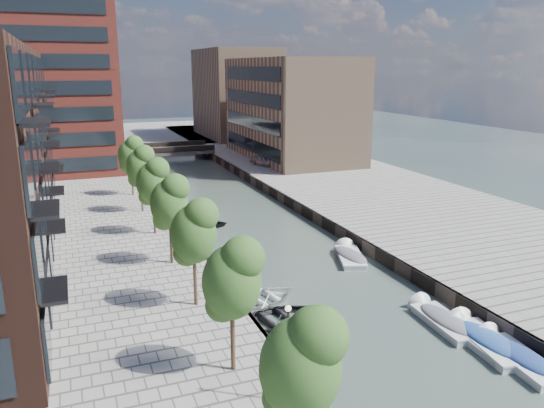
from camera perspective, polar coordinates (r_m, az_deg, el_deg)
water at (r=52.74m, az=-4.65°, el=-0.68°), size 300.00×300.00×0.00m
quay_right at (r=59.03m, az=10.38°, el=1.28°), size 20.00×140.00×1.00m
quay_wall_left at (r=51.28m, az=-11.20°, el=-0.78°), size 0.25×140.00×1.00m
quay_wall_right at (r=54.60m, az=1.48°, el=0.44°), size 0.25×140.00×1.00m
far_closure at (r=110.57m, az=-13.72°, el=7.23°), size 80.00×40.00×1.00m
tower at (r=73.90m, az=-24.13°, el=15.03°), size 18.00×18.00×30.00m
tan_block_near at (r=77.29m, az=2.01°, el=10.23°), size 12.00×25.00×14.00m
tan_block_far at (r=101.59m, az=-3.90°, el=11.81°), size 12.00×20.00×16.00m
bridge at (r=83.03m, az=-11.08°, el=5.68°), size 13.00×6.00×1.30m
tree_0 at (r=16.47m, az=3.06°, el=-16.54°), size 2.50×2.50×5.95m
tree_1 at (r=22.36m, az=-4.38°, el=-7.84°), size 2.50×2.50×5.95m
tree_2 at (r=28.75m, az=-8.47°, el=-2.81°), size 2.50×2.50×5.95m
tree_3 at (r=35.37m, az=-11.03°, el=0.37°), size 2.50×2.50×5.95m
tree_4 at (r=42.11m, az=-12.77°, el=2.54°), size 2.50×2.50×5.95m
tree_5 at (r=48.93m, az=-14.04°, el=4.11°), size 2.50×2.50×5.95m
tree_6 at (r=55.79m, az=-15.00°, el=5.29°), size 2.50×2.50×5.95m
lamp_0 at (r=20.99m, az=1.71°, el=-14.82°), size 0.24×0.24×4.12m
lamp_1 at (r=35.14m, az=-8.50°, el=-2.65°), size 0.24×0.24×4.12m
lamp_2 at (r=50.41m, az=-12.60°, el=2.41°), size 0.24×0.24×4.12m
sloop_1 at (r=30.09m, az=0.16°, el=-12.77°), size 5.80×4.74×1.05m
sloop_2 at (r=37.59m, az=-5.55°, el=-7.07°), size 5.91×5.08×1.03m
sloop_3 at (r=32.52m, az=-1.08°, el=-10.58°), size 5.66×4.70×1.01m
sloop_4 at (r=47.43m, az=-7.71°, el=-2.51°), size 5.46×4.48×0.99m
motorboat_0 at (r=29.26m, az=24.66°, el=-14.61°), size 2.23×5.09×1.64m
motorboat_1 at (r=31.54m, az=17.65°, el=-11.75°), size 2.03×4.99×1.63m
motorboat_2 at (r=30.17m, az=21.15°, el=-13.56°), size 1.90×4.60×1.50m
motorboat_3 at (r=30.16m, az=21.76°, el=-13.37°), size 2.52×5.38×1.72m
motorboat_4 at (r=39.97m, az=8.30°, el=-5.52°), size 3.17×5.10×1.61m
car at (r=71.01m, az=-0.91°, el=4.74°), size 3.01×4.51×1.43m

